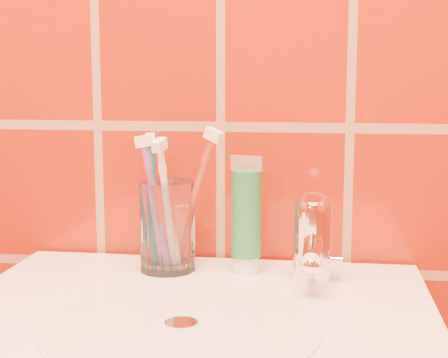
# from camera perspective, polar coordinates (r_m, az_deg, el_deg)

# --- Properties ---
(glass_tumbler) EXTENTS (0.09, 0.09, 0.12)m
(glass_tumbler) POSITION_cam_1_polar(r_m,az_deg,el_deg) (0.94, -4.75, -3.93)
(glass_tumbler) COLOR white
(glass_tumbler) RESTS_ON pedestal_sink
(toothpaste_tube) EXTENTS (0.04, 0.04, 0.16)m
(toothpaste_tube) POSITION_cam_1_polar(r_m,az_deg,el_deg) (0.92, 1.86, -3.32)
(toothpaste_tube) COLOR white
(toothpaste_tube) RESTS_ON pedestal_sink
(faucet) EXTENTS (0.05, 0.11, 0.12)m
(faucet) POSITION_cam_1_polar(r_m,az_deg,el_deg) (0.89, 7.36, -4.57)
(faucet) COLOR white
(faucet) RESTS_ON pedestal_sink
(toothbrush_0) EXTENTS (0.06, 0.11, 0.20)m
(toothbrush_0) POSITION_cam_1_polar(r_m,az_deg,el_deg) (0.91, -4.74, -2.41)
(toothbrush_0) COLOR silver
(toothbrush_0) RESTS_ON glass_tumbler
(toothbrush_1) EXTENTS (0.11, 0.15, 0.20)m
(toothbrush_1) POSITION_cam_1_polar(r_m,az_deg,el_deg) (0.96, -5.78, -1.91)
(toothbrush_1) COLOR navy
(toothbrush_1) RESTS_ON glass_tumbler
(toothbrush_2) EXTENTS (0.15, 0.13, 0.21)m
(toothbrush_2) POSITION_cam_1_polar(r_m,az_deg,el_deg) (0.92, -2.66, -1.90)
(toothbrush_2) COLOR #A23522
(toothbrush_2) RESTS_ON glass_tumbler
(toothbrush_3) EXTENTS (0.08, 0.07, 0.20)m
(toothbrush_3) POSITION_cam_1_polar(r_m,az_deg,el_deg) (0.92, -5.68, -2.21)
(toothbrush_3) COLOR #824DA5
(toothbrush_3) RESTS_ON glass_tumbler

